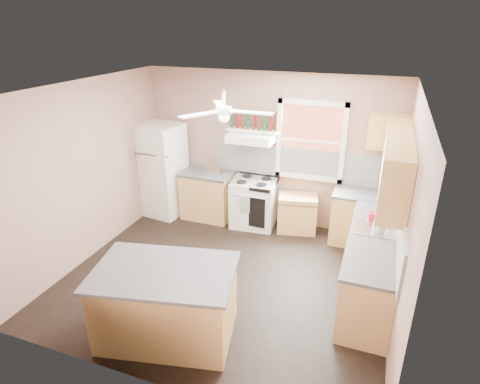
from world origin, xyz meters
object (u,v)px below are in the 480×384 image
(refrigerator, at_px, (162,170))
(cart, at_px, (297,213))
(island, at_px, (167,304))
(stove, at_px, (254,203))
(toaster, at_px, (212,170))

(refrigerator, xyz_separation_m, cart, (2.57, 0.16, -0.54))
(island, bearing_deg, stove, 76.60)
(stove, bearing_deg, toaster, 179.01)
(refrigerator, height_order, island, refrigerator)
(toaster, height_order, island, toaster)
(refrigerator, bearing_deg, toaster, 10.14)
(refrigerator, distance_m, stove, 1.84)
(toaster, xyz_separation_m, island, (0.71, -2.96, -0.56))
(refrigerator, distance_m, cart, 2.63)
(stove, height_order, cart, stove)
(toaster, bearing_deg, cart, -8.02)
(stove, bearing_deg, refrigerator, 178.62)
(refrigerator, relative_size, cart, 2.61)
(refrigerator, relative_size, island, 1.16)
(refrigerator, height_order, cart, refrigerator)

